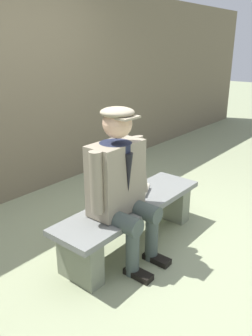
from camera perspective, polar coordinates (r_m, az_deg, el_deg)
ground_plane at (r=3.22m, az=0.99°, el=-12.62°), size 30.00×30.00×0.00m
bench at (r=3.08m, az=1.02°, el=-8.15°), size 1.61×0.45×0.42m
seated_man at (r=2.71m, az=-0.85°, el=-2.16°), size 0.64×0.59×1.30m
rolled_magazine at (r=3.20m, az=3.28°, el=-3.76°), size 0.24×0.14×0.05m
stadium_wall at (r=4.12m, az=-19.55°, el=11.84°), size 12.00×0.24×2.46m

